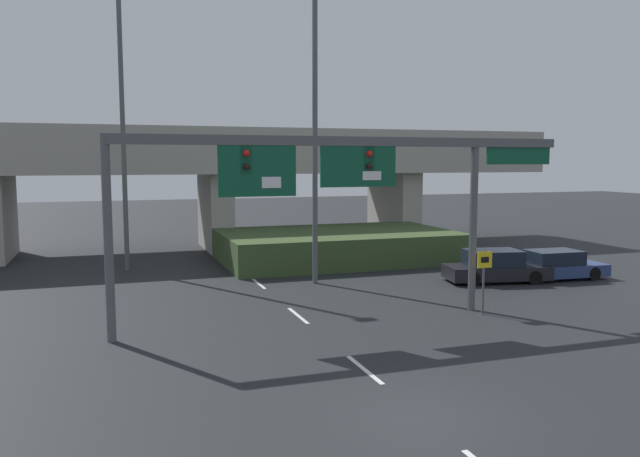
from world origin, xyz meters
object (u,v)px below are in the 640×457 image
at_px(parked_sedan_mid_right, 555,266).
at_px(highway_light_pole_far, 315,94).
at_px(signal_gantry, 337,172).
at_px(speed_limit_sign, 484,273).
at_px(highway_light_pole_near, 122,102).
at_px(parked_sedan_near_right, 495,267).

bearing_deg(parked_sedan_mid_right, highway_light_pole_far, 169.53).
height_order(signal_gantry, highway_light_pole_far, highway_light_pole_far).
distance_m(speed_limit_sign, highway_light_pole_far, 11.04).
bearing_deg(parked_sedan_mid_right, highway_light_pole_near, 157.97).
bearing_deg(speed_limit_sign, parked_sedan_mid_right, 34.04).
relative_size(signal_gantry, highway_light_pole_near, 1.01).
height_order(speed_limit_sign, parked_sedan_mid_right, speed_limit_sign).
xyz_separation_m(highway_light_pole_near, parked_sedan_near_right, (16.10, -8.70, -7.82)).
bearing_deg(parked_sedan_near_right, highway_light_pole_near, 162.49).
distance_m(signal_gantry, highway_light_pole_far, 7.74).
bearing_deg(highway_light_pole_far, speed_limit_sign, -62.24).
height_order(signal_gantry, parked_sedan_mid_right, signal_gantry).
bearing_deg(speed_limit_sign, highway_light_pole_near, 130.94).
relative_size(highway_light_pole_near, parked_sedan_mid_right, 3.41).
bearing_deg(highway_light_pole_far, signal_gantry, -102.17).
height_order(speed_limit_sign, parked_sedan_near_right, speed_limit_sign).
distance_m(speed_limit_sign, parked_sedan_near_right, 6.64).
relative_size(signal_gantry, highway_light_pole_far, 1.00).
distance_m(highway_light_pole_near, parked_sedan_near_right, 19.90).
bearing_deg(highway_light_pole_near, highway_light_pole_far, -38.11).
height_order(highway_light_pole_far, parked_sedan_mid_right, highway_light_pole_far).
relative_size(highway_light_pole_near, highway_light_pole_far, 0.99).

